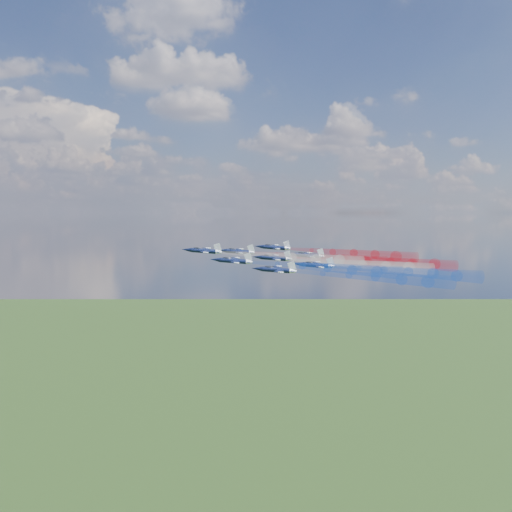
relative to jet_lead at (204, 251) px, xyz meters
name	(u,v)px	position (x,y,z in m)	size (l,w,h in m)	color
jet_lead	(204,251)	(0.00, 0.00, 0.00)	(9.61, 12.01, 3.20)	black
trail_lead	(293,257)	(25.14, -6.88, -1.91)	(4.00, 41.65, 4.00)	white
jet_inner_left	(233,261)	(6.08, -11.57, -2.12)	(9.61, 12.01, 3.20)	black
trail_inner_left	(327,268)	(31.22, -18.44, -4.03)	(4.00, 41.65, 4.00)	blue
jet_inner_right	(238,252)	(12.44, 8.40, -0.99)	(9.61, 12.01, 3.20)	black
trail_inner_right	(321,258)	(37.57, 1.52, -2.90)	(4.00, 41.65, 4.00)	red
jet_outer_left	(276,270)	(14.84, -22.82, -3.78)	(9.61, 12.01, 3.20)	black
trail_outer_left	(375,277)	(39.97, -29.70, -5.69)	(4.00, 41.65, 4.00)	blue
jet_center_third	(274,258)	(19.69, -5.81, -2.09)	(9.61, 12.01, 3.20)	black
trail_center_third	(362,264)	(44.83, -12.68, -4.00)	(4.00, 41.65, 4.00)	white
jet_outer_right	(274,247)	(25.53, 11.95, -0.13)	(9.61, 12.01, 3.20)	black
trail_outer_right	(354,253)	(50.66, 5.07, -2.04)	(4.00, 41.65, 4.00)	red
jet_rear_left	(316,265)	(28.77, -15.93, -3.52)	(9.61, 12.01, 3.20)	black
trail_rear_left	(408,272)	(53.91, -22.81, -5.42)	(4.00, 41.65, 4.00)	blue
jet_rear_right	(308,255)	(33.26, 1.91, -2.17)	(9.61, 12.01, 3.20)	black
trail_rear_right	(391,261)	(58.39, -4.97, -4.08)	(4.00, 41.65, 4.00)	red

